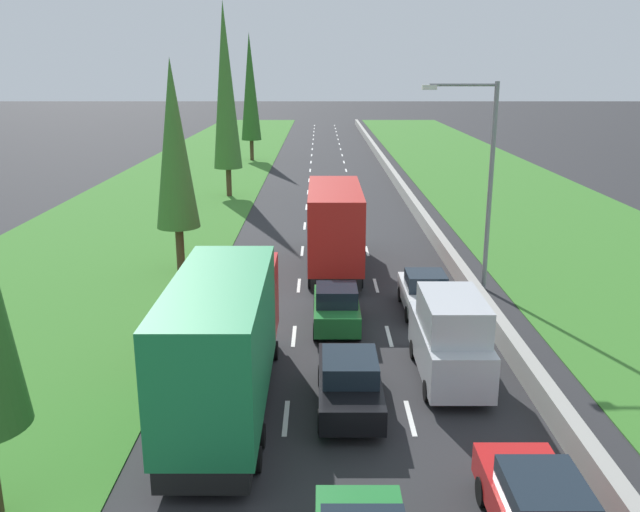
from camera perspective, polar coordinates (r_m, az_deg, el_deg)
name	(u,v)px	position (r m, az deg, el deg)	size (l,w,h in m)	color
ground_plane	(325,175)	(62.66, 0.44, 6.89)	(300.00, 300.00, 0.00)	#28282B
grass_verge_left	(189,175)	(63.76, -11.08, 6.78)	(14.00, 140.00, 0.04)	#387528
grass_verge_right	(479,175)	(64.45, 13.40, 6.74)	(14.00, 140.00, 0.04)	#387528
median_barrier	(387,171)	(62.92, 5.68, 7.25)	(0.44, 120.00, 0.85)	#9E9B93
lane_markings	(325,175)	(62.65, 0.44, 6.90)	(3.64, 116.00, 0.01)	white
green_box_truck_left_lane	(222,339)	(19.06, -8.33, -7.04)	(2.46, 9.40, 4.18)	black
red_sedan_right_lane	(537,512)	(15.18, 18.01, -20.02)	(1.82, 4.50, 1.64)	red
silver_van_right_lane	(447,338)	(21.39, 10.74, -6.85)	(1.96, 4.90, 2.82)	silver
black_sedan_centre_lane	(346,382)	(19.60, 2.26, -10.62)	(1.82, 4.50, 1.64)	black
green_hatchback_centre_lane	(333,307)	(25.27, 1.14, -4.37)	(1.74, 3.90, 1.72)	#237A33
white_hatchback_right_lane	(421,292)	(27.25, 8.58, -3.05)	(1.74, 3.90, 1.72)	white
red_box_truck_centre_lane	(331,225)	(32.45, 0.94, 2.62)	(2.46, 9.40, 4.18)	black
poplar_tree_second	(171,146)	(32.15, -12.58, 9.15)	(2.05, 2.05, 10.03)	#4C3823
poplar_tree_third	(222,87)	(51.70, -8.34, 14.06)	(2.16, 2.16, 14.36)	#4C3823
poplar_tree_fourth	(247,87)	(72.80, -6.25, 14.07)	(2.13, 2.13, 13.20)	#4C3823
street_light_mast	(480,172)	(29.64, 13.42, 6.96)	(3.20, 0.28, 9.00)	gray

